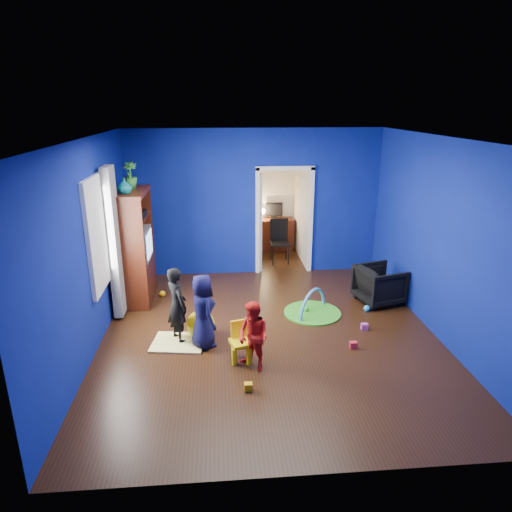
{
  "coord_description": "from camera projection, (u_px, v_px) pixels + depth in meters",
  "views": [
    {
      "loc": [
        -0.73,
        -6.12,
        3.34
      ],
      "look_at": [
        -0.17,
        0.4,
        1.14
      ],
      "focal_mm": 32.0,
      "sensor_mm": 36.0,
      "label": 1
    }
  ],
  "objects": [
    {
      "name": "floor",
      "position": [
        270.0,
        335.0,
        6.9
      ],
      "size": [
        5.0,
        5.5,
        0.01
      ],
      "primitive_type": "cube",
      "color": "black",
      "rests_on": "ground"
    },
    {
      "name": "ceiling",
      "position": [
        272.0,
        138.0,
        5.98
      ],
      "size": [
        5.0,
        5.5,
        0.01
      ],
      "primitive_type": "cube",
      "color": "white",
      "rests_on": "wall_back"
    },
    {
      "name": "wall_back",
      "position": [
        254.0,
        203.0,
        9.04
      ],
      "size": [
        5.0,
        0.02,
        2.9
      ],
      "primitive_type": "cube",
      "color": "navy",
      "rests_on": "floor"
    },
    {
      "name": "wall_front",
      "position": [
        308.0,
        339.0,
        3.84
      ],
      "size": [
        5.0,
        0.02,
        2.9
      ],
      "primitive_type": "cube",
      "color": "navy",
      "rests_on": "floor"
    },
    {
      "name": "wall_left",
      "position": [
        89.0,
        249.0,
        6.24
      ],
      "size": [
        0.02,
        5.5,
        2.9
      ],
      "primitive_type": "cube",
      "color": "navy",
      "rests_on": "floor"
    },
    {
      "name": "wall_right",
      "position": [
        441.0,
        240.0,
        6.64
      ],
      "size": [
        0.02,
        5.5,
        2.9
      ],
      "primitive_type": "cube",
      "color": "navy",
      "rests_on": "floor"
    },
    {
      "name": "alcove",
      "position": [
        278.0,
        204.0,
        9.98
      ],
      "size": [
        1.0,
        1.75,
        2.5
      ],
      "primitive_type": null,
      "color": "silver",
      "rests_on": "floor"
    },
    {
      "name": "armchair",
      "position": [
        380.0,
        285.0,
        7.96
      ],
      "size": [
        0.89,
        0.87,
        0.66
      ],
      "primitive_type": "imported",
      "rotation": [
        0.0,
        0.0,
        1.84
      ],
      "color": "black",
      "rests_on": "floor"
    },
    {
      "name": "child_black",
      "position": [
        177.0,
        305.0,
        6.59
      ],
      "size": [
        0.45,
        0.5,
        1.14
      ],
      "primitive_type": "imported",
      "rotation": [
        0.0,
        0.0,
        2.13
      ],
      "color": "black",
      "rests_on": "floor"
    },
    {
      "name": "child_navy",
      "position": [
        203.0,
        311.0,
        6.45
      ],
      "size": [
        0.54,
        0.63,
        1.09
      ],
      "primitive_type": "imported",
      "rotation": [
        0.0,
        0.0,
        2.0
      ],
      "color": "#0F1538",
      "rests_on": "floor"
    },
    {
      "name": "toddler_red",
      "position": [
        253.0,
        336.0,
        5.91
      ],
      "size": [
        0.57,
        0.58,
        0.94
      ],
      "primitive_type": "imported",
      "rotation": [
        0.0,
        0.0,
        -0.85
      ],
      "color": "#B11223",
      "rests_on": "floor"
    },
    {
      "name": "vase",
      "position": [
        125.0,
        186.0,
        7.26
      ],
      "size": [
        0.27,
        0.27,
        0.25
      ],
      "primitive_type": "imported",
      "rotation": [
        0.0,
        0.0,
        0.15
      ],
      "color": "#0D6469",
      "rests_on": "tv_armoire"
    },
    {
      "name": "potted_plant",
      "position": [
        130.0,
        175.0,
        7.72
      ],
      "size": [
        0.25,
        0.25,
        0.44
      ],
      "primitive_type": "imported",
      "rotation": [
        0.0,
        0.0,
        -0.02
      ],
      "color": "#318530",
      "rests_on": "tv_armoire"
    },
    {
      "name": "tv_armoire",
      "position": [
        134.0,
        247.0,
        7.9
      ],
      "size": [
        0.58,
        1.14,
        1.96
      ],
      "primitive_type": "cube",
      "color": "#41190A",
      "rests_on": "floor"
    },
    {
      "name": "crt_tv",
      "position": [
        136.0,
        244.0,
        7.89
      ],
      "size": [
        0.46,
        0.7,
        0.54
      ],
      "primitive_type": "cube",
      "color": "silver",
      "rests_on": "tv_armoire"
    },
    {
      "name": "yellow_blanket",
      "position": [
        179.0,
        342.0,
        6.67
      ],
      "size": [
        0.83,
        0.7,
        0.03
      ],
      "primitive_type": "cube",
      "rotation": [
        0.0,
        0.0,
        -0.15
      ],
      "color": "#F2E07A",
      "rests_on": "floor"
    },
    {
      "name": "hopper_ball",
      "position": [
        201.0,
        324.0,
        6.79
      ],
      "size": [
        0.42,
        0.42,
        0.42
      ],
      "primitive_type": "sphere",
      "color": "yellow",
      "rests_on": "floor"
    },
    {
      "name": "kid_chair",
      "position": [
        241.0,
        344.0,
        6.16
      ],
      "size": [
        0.35,
        0.35,
        0.5
      ],
      "primitive_type": "cube",
      "rotation": [
        0.0,
        0.0,
        0.28
      ],
      "color": "yellow",
      "rests_on": "floor"
    },
    {
      "name": "play_mat",
      "position": [
        312.0,
        313.0,
        7.62
      ],
      "size": [
        0.95,
        0.95,
        0.03
      ],
      "primitive_type": "cylinder",
      "color": "green",
      "rests_on": "floor"
    },
    {
      "name": "toy_arch",
      "position": [
        312.0,
        312.0,
        7.62
      ],
      "size": [
        0.58,
        0.68,
        0.85
      ],
      "primitive_type": "torus",
      "rotation": [
        1.57,
        0.0,
        0.87
      ],
      "color": "#3F8CD8",
      "rests_on": "floor"
    },
    {
      "name": "window_left",
      "position": [
        96.0,
        235.0,
        6.54
      ],
      "size": [
        0.03,
        0.95,
        1.55
      ],
      "primitive_type": "cube",
      "color": "white",
      "rests_on": "wall_left"
    },
    {
      "name": "curtain",
      "position": [
        114.0,
        243.0,
        7.16
      ],
      "size": [
        0.14,
        0.42,
        2.4
      ],
      "primitive_type": "cube",
      "color": "slate",
      "rests_on": "floor"
    },
    {
      "name": "doorway",
      "position": [
        284.0,
        222.0,
        9.21
      ],
      "size": [
        1.16,
        0.1,
        2.1
      ],
      "primitive_type": "cube",
      "color": "white",
      "rests_on": "floor"
    },
    {
      "name": "study_desk",
      "position": [
        274.0,
        234.0,
        10.86
      ],
      "size": [
        0.88,
        0.44,
        0.75
      ],
      "primitive_type": "cube",
      "color": "#3D140A",
      "rests_on": "floor"
    },
    {
      "name": "desk_monitor",
      "position": [
        274.0,
        209.0,
        10.79
      ],
      "size": [
        0.4,
        0.05,
        0.32
      ],
      "primitive_type": "cube",
      "color": "black",
      "rests_on": "study_desk"
    },
    {
      "name": "desk_lamp",
      "position": [
        263.0,
        211.0,
        10.71
      ],
      "size": [
        0.14,
        0.14,
        0.14
      ],
      "primitive_type": "sphere",
      "color": "#FFD88C",
      "rests_on": "study_desk"
    },
    {
      "name": "folding_chair",
      "position": [
        280.0,
        242.0,
        9.92
      ],
      "size": [
        0.4,
        0.4,
        0.92
      ],
      "primitive_type": "cube",
      "color": "black",
      "rests_on": "floor"
    },
    {
      "name": "book_shelf",
      "position": [
        275.0,
        164.0,
        10.44
      ],
      "size": [
        0.88,
        0.24,
        0.04
      ],
      "primitive_type": "cube",
      "color": "white",
      "rests_on": "study_desk"
    },
    {
      "name": "toy_0",
      "position": [
        353.0,
        345.0,
        6.53
      ],
      "size": [
        0.1,
        0.08,
        0.1
      ],
      "primitive_type": "cube",
      "color": "red",
      "rests_on": "floor"
    },
    {
      "name": "toy_1",
      "position": [
        367.0,
        308.0,
        7.69
      ],
      "size": [
        0.11,
        0.11,
        0.11
      ],
      "primitive_type": "sphere",
      "color": "#2998E8",
      "rests_on": "floor"
    },
    {
      "name": "toy_2",
      "position": [
        248.0,
        387.0,
        5.57
      ],
      "size": [
        0.1,
        0.08,
        0.1
      ],
      "primitive_type": "cube",
      "color": "#E1A60B",
      "rests_on": "floor"
    },
    {
      "name": "toy_3",
      "position": [
        306.0,
        309.0,
        7.66
      ],
      "size": [
        0.11,
        0.11,
        0.11
      ],
      "primitive_type": "sphere",
      "color": "green",
      "rests_on": "floor"
    },
    {
      "name": "toy_4",
      "position": [
        364.0,
        327.0,
        7.07
      ],
      "size": [
        0.1,
        0.08,
        0.1
      ],
      "primitive_type": "cube",
      "color": "#C449A5",
      "rests_on": "floor"
    },
    {
      "name": "toy_5",
      "position": [
        162.0,
        293.0,
        8.28
      ],
      "size": [
        0.11,
        0.11,
        0.11
      ],
      "primitive_type": "sphere",
      "color": "#FFB10D",
      "rests_on": "floor"
    }
  ]
}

